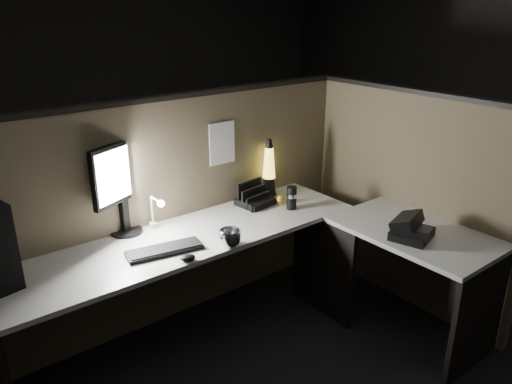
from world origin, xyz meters
TOP-DOWN VIEW (x-y plane):
  - floor at (0.00, 0.00)m, footprint 6.00×6.00m
  - room_shell at (0.00, 0.00)m, footprint 6.00×6.00m
  - partition_back at (0.00, 0.93)m, footprint 2.66×0.06m
  - partition_right at (1.33, 0.10)m, footprint 0.06×1.66m
  - desk at (0.18, 0.25)m, footprint 2.60×1.60m
  - monitor at (-0.42, 0.89)m, footprint 0.42×0.22m
  - keyboard at (-0.36, 0.51)m, footprint 0.45×0.22m
  - mouse at (-0.31, 0.34)m, footprint 0.10×0.08m
  - clip_lamp at (-0.25, 0.79)m, footprint 0.04×0.17m
  - organizer at (0.49, 0.76)m, footprint 0.26×0.23m
  - lava_lamp at (0.68, 0.84)m, footprint 0.11×0.11m
  - travel_mug at (0.63, 0.53)m, footprint 0.07×0.07m
  - steel_mug at (-0.02, 0.34)m, footprint 0.16×0.16m
  - figurine at (0.62, 0.64)m, footprint 0.05×0.05m
  - pinned_paper at (0.32, 0.90)m, footprint 0.20×0.00m
  - desk_phone at (0.89, -0.23)m, footprint 0.29×0.29m

SIDE VIEW (x-z plane):
  - floor at x=0.00m, z-range 0.00..0.00m
  - desk at x=0.18m, z-range 0.22..0.95m
  - keyboard at x=-0.36m, z-range 0.73..0.75m
  - mouse at x=-0.31m, z-range 0.73..0.76m
  - partition_back at x=0.00m, z-range 0.00..1.50m
  - partition_right at x=1.33m, z-range 0.00..1.50m
  - organizer at x=0.49m, z-range 0.68..0.86m
  - figurine at x=0.62m, z-range 0.75..0.80m
  - steel_mug at x=-0.02m, z-range 0.73..0.83m
  - desk_phone at x=0.89m, z-range 0.71..0.86m
  - travel_mug at x=0.63m, z-range 0.73..0.89m
  - clip_lamp at x=-0.25m, z-range 0.75..0.97m
  - lava_lamp at x=0.68m, z-range 0.69..1.12m
  - monitor at x=-0.42m, z-range 0.79..1.36m
  - pinned_paper at x=0.32m, z-range 1.03..1.31m
  - room_shell at x=0.00m, z-range -1.38..4.62m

